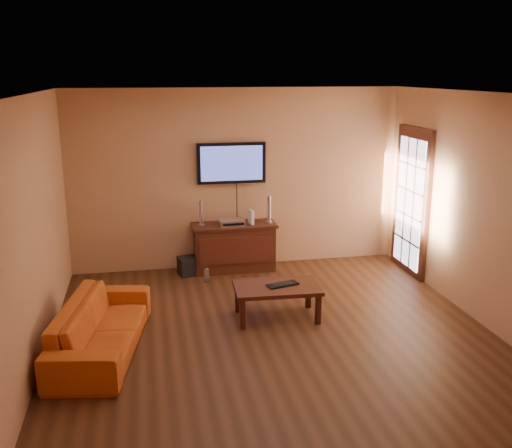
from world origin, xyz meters
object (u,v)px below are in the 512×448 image
object	(u,v)px
sofa	(101,319)
subwoofer	(188,266)
media_console	(234,247)
keyboard	(283,284)
speaker_left	(201,214)
av_receiver	(232,222)
game_console	(251,217)
bottle	(207,275)
television	(231,163)
coffee_table	(277,290)
speaker_right	(269,210)

from	to	relation	value
sofa	subwoofer	size ratio (longest dim) A/B	7.05
media_console	keyboard	size ratio (longest dim) A/B	3.04
media_console	speaker_left	size ratio (longest dim) A/B	3.42
av_receiver	game_console	distance (m)	0.31
av_receiver	game_console	world-z (taller)	game_console
av_receiver	bottle	xyz separation A→B (m)	(-0.43, -0.40, -0.66)
game_console	bottle	distance (m)	1.11
game_console	keyboard	bearing A→B (deg)	-98.50
media_console	television	bearing A→B (deg)	90.00
coffee_table	sofa	xyz separation A→B (m)	(-2.04, -0.46, 0.01)
speaker_right	keyboard	world-z (taller)	speaker_right
av_receiver	keyboard	xyz separation A→B (m)	(0.35, -1.78, -0.33)
media_console	subwoofer	world-z (taller)	media_console
av_receiver	keyboard	world-z (taller)	av_receiver
television	bottle	world-z (taller)	television
sofa	speaker_right	world-z (taller)	speaker_right
subwoofer	av_receiver	bearing A→B (deg)	-10.11
speaker_left	bottle	bearing A→B (deg)	-88.62
coffee_table	av_receiver	xyz separation A→B (m)	(-0.28, 1.79, 0.40)
av_receiver	bottle	size ratio (longest dim) A/B	1.68
media_console	keyboard	distance (m)	1.85
coffee_table	television	bearing A→B (deg)	96.45
sofa	bottle	distance (m)	2.30
subwoofer	bottle	xyz separation A→B (m)	(0.23, -0.36, -0.03)
game_console	speaker_right	bearing A→B (deg)	-2.53
coffee_table	av_receiver	world-z (taller)	av_receiver
television	game_console	world-z (taller)	television
subwoofer	bottle	size ratio (longest dim) A/B	1.24
sofa	av_receiver	xyz separation A→B (m)	(1.77, 2.25, 0.39)
subwoofer	sofa	bearing A→B (deg)	-130.08
television	sofa	bearing A→B (deg)	-125.97
speaker_right	subwoofer	xyz separation A→B (m)	(-1.24, -0.09, -0.77)
television	subwoofer	xyz separation A→B (m)	(-0.71, -0.28, -1.47)
sofa	speaker_left	bearing A→B (deg)	-19.49
speaker_right	speaker_left	bearing A→B (deg)	178.10
television	subwoofer	size ratio (longest dim) A/B	3.81
sofa	av_receiver	size ratio (longest dim) A/B	5.21
bottle	keyboard	xyz separation A→B (m)	(0.78, -1.38, 0.33)
sofa	game_console	xyz separation A→B (m)	(2.06, 2.27, 0.45)
sofa	av_receiver	world-z (taller)	av_receiver
speaker_left	bottle	world-z (taller)	speaker_left
speaker_left	game_console	distance (m)	0.75
speaker_right	av_receiver	world-z (taller)	speaker_right
speaker_right	keyboard	size ratio (longest dim) A/B	0.97
keyboard	sofa	bearing A→B (deg)	-167.52
game_console	keyboard	world-z (taller)	game_console
subwoofer	bottle	distance (m)	0.43
television	subwoofer	world-z (taller)	television
coffee_table	av_receiver	size ratio (longest dim) A/B	2.89
av_receiver	bottle	bearing A→B (deg)	-140.91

